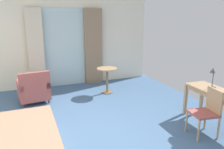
{
  "coord_description": "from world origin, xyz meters",
  "views": [
    {
      "loc": [
        -1.01,
        -3.46,
        2.15
      ],
      "look_at": [
        0.57,
        0.5,
        1.05
      ],
      "focal_mm": 35.42,
      "sensor_mm": 36.0,
      "label": 1
    }
  ],
  "objects_px": {
    "writing_desk": "(221,97)",
    "desk_lamp": "(213,75)",
    "desk_chair": "(208,110)",
    "armchair_by_window": "(34,90)",
    "round_cafe_table": "(107,75)"
  },
  "relations": [
    {
      "from": "writing_desk",
      "to": "round_cafe_table",
      "type": "bearing_deg",
      "value": 115.64
    },
    {
      "from": "desk_chair",
      "to": "round_cafe_table",
      "type": "distance_m",
      "value": 3.07
    },
    {
      "from": "desk_lamp",
      "to": "round_cafe_table",
      "type": "height_order",
      "value": "desk_lamp"
    },
    {
      "from": "writing_desk",
      "to": "armchair_by_window",
      "type": "xyz_separation_m",
      "value": [
        -3.38,
        2.82,
        -0.3
      ]
    },
    {
      "from": "desk_chair",
      "to": "armchair_by_window",
      "type": "bearing_deg",
      "value": 134.51
    },
    {
      "from": "writing_desk",
      "to": "desk_lamp",
      "type": "distance_m",
      "value": 0.49
    },
    {
      "from": "desk_lamp",
      "to": "armchair_by_window",
      "type": "xyz_separation_m",
      "value": [
        -3.43,
        2.49,
        -0.67
      ]
    },
    {
      "from": "writing_desk",
      "to": "desk_lamp",
      "type": "height_order",
      "value": "desk_lamp"
    },
    {
      "from": "armchair_by_window",
      "to": "desk_lamp",
      "type": "bearing_deg",
      "value": -36.05
    },
    {
      "from": "desk_chair",
      "to": "armchair_by_window",
      "type": "distance_m",
      "value": 4.15
    },
    {
      "from": "writing_desk",
      "to": "desk_lamp",
      "type": "xyz_separation_m",
      "value": [
        0.05,
        0.33,
        0.36
      ]
    },
    {
      "from": "writing_desk",
      "to": "round_cafe_table",
      "type": "xyz_separation_m",
      "value": [
        -1.35,
        2.81,
        -0.11
      ]
    },
    {
      "from": "armchair_by_window",
      "to": "round_cafe_table",
      "type": "xyz_separation_m",
      "value": [
        2.03,
        -0.02,
        0.2
      ]
    },
    {
      "from": "round_cafe_table",
      "to": "desk_lamp",
      "type": "bearing_deg",
      "value": -60.56
    },
    {
      "from": "writing_desk",
      "to": "desk_chair",
      "type": "distance_m",
      "value": 0.51
    }
  ]
}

